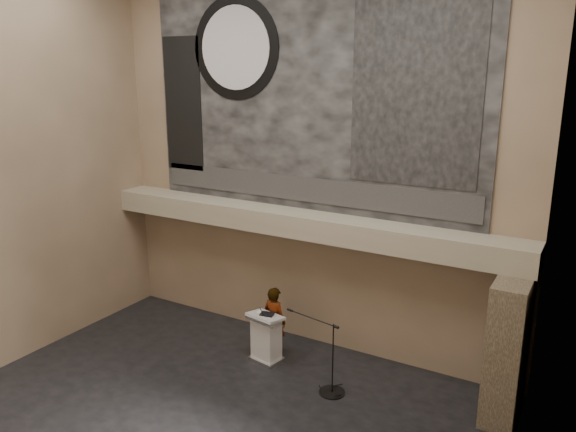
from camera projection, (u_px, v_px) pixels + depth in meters
The scene contains 18 objects.
floor at pixel (199, 426), 10.16m from camera, with size 10.00×10.00×0.00m, color black.
wall_back at pixel (306, 162), 12.41m from camera, with size 10.00×0.02×8.50m, color #79654C.
wall_right at pixel (516, 245), 6.63m from camera, with size 0.02×8.00×8.50m, color #79654C.
soffit at pixel (297, 223), 12.41m from camera, with size 10.00×0.80×0.50m, color gray.
sprinkler_left at pixel (237, 226), 13.22m from camera, with size 0.04×0.04×0.06m, color #B2893D.
sprinkler_right at pixel (376, 249), 11.51m from camera, with size 0.04×0.04×0.06m, color #B2893D.
banner at pixel (306, 95), 12.01m from camera, with size 8.00×0.05×5.00m, color black.
banner_text_strip at pixel (304, 189), 12.50m from camera, with size 7.76×0.02×0.55m, color #2D2D2D.
banner_clock_rim at pixel (235, 48), 12.60m from camera, with size 2.30×2.30×0.02m, color black.
banner_clock_face at pixel (235, 48), 12.58m from camera, with size 1.84×1.84×0.02m, color silver.
banner_building_print at pixel (415, 93), 10.78m from camera, with size 2.60×0.02×3.60m, color black.
banner_brick_print at pixel (183, 105), 13.71m from camera, with size 1.10×0.02×3.20m, color black.
stone_pier at pixel (508, 348), 10.18m from camera, with size 0.60×1.40×2.70m, color #473B2B.
lectern at pixel (266, 338), 12.28m from camera, with size 0.82×0.64×1.14m.
binder at pixel (267, 314), 12.12m from camera, with size 0.29×0.23×0.04m, color black.
papers at pixel (260, 314), 12.18m from camera, with size 0.23×0.32×0.01m, color white.
speaker_person at pixel (275, 321), 12.54m from camera, with size 0.58×0.38×1.59m, color silver.
mic_stand at pixel (331, 382), 11.15m from camera, with size 1.41×0.52×1.49m.
Camera 1 is at (5.86, -6.82, 6.28)m, focal length 35.00 mm.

